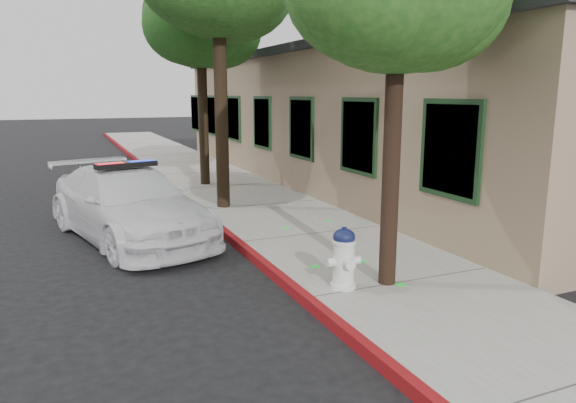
{
  "coord_description": "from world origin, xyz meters",
  "views": [
    {
      "loc": [
        -2.91,
        -6.12,
        2.88
      ],
      "look_at": [
        0.94,
        2.75,
        0.9
      ],
      "focal_mm": 33.01,
      "sensor_mm": 36.0,
      "label": 1
    }
  ],
  "objects_px": {
    "fire_hydrant": "(344,258)",
    "street_tree_far": "(202,24)",
    "clapboard_building": "(372,116)",
    "police_car": "(129,204)"
  },
  "relations": [
    {
      "from": "fire_hydrant",
      "to": "street_tree_far",
      "type": "distance_m",
      "value": 10.34
    },
    {
      "from": "fire_hydrant",
      "to": "clapboard_building",
      "type": "bearing_deg",
      "value": 60.91
    },
    {
      "from": "clapboard_building",
      "to": "street_tree_far",
      "type": "xyz_separation_m",
      "value": [
        -5.53,
        0.55,
        2.72
      ]
    },
    {
      "from": "police_car",
      "to": "street_tree_far",
      "type": "bearing_deg",
      "value": 44.92
    },
    {
      "from": "fire_hydrant",
      "to": "police_car",
      "type": "bearing_deg",
      "value": 123.34
    },
    {
      "from": "clapboard_building",
      "to": "police_car",
      "type": "height_order",
      "value": "clapboard_building"
    },
    {
      "from": "fire_hydrant",
      "to": "street_tree_far",
      "type": "xyz_separation_m",
      "value": [
        0.49,
        9.41,
        4.25
      ]
    },
    {
      "from": "clapboard_building",
      "to": "fire_hydrant",
      "type": "relative_size",
      "value": 23.5
    },
    {
      "from": "police_car",
      "to": "street_tree_far",
      "type": "distance_m",
      "value": 7.06
    },
    {
      "from": "police_car",
      "to": "fire_hydrant",
      "type": "height_order",
      "value": "police_car"
    }
  ]
}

